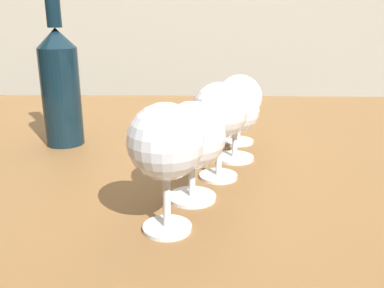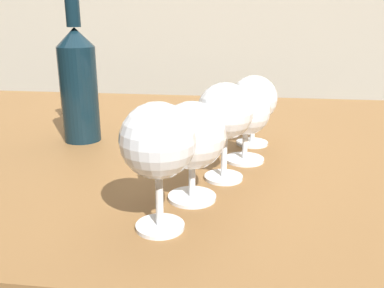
{
  "view_description": "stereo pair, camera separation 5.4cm",
  "coord_description": "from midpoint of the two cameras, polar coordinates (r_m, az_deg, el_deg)",
  "views": [
    {
      "loc": [
        0.09,
        -0.78,
        0.95
      ],
      "look_at": [
        0.08,
        -0.26,
        0.78
      ],
      "focal_mm": 39.16,
      "sensor_mm": 36.0,
      "label": 1
    },
    {
      "loc": [
        0.14,
        -0.77,
        0.95
      ],
      "look_at": [
        0.08,
        -0.26,
        0.78
      ],
      "focal_mm": 39.16,
      "sensor_mm": 36.0,
      "label": 2
    }
  ],
  "objects": [
    {
      "name": "wine_glass_merlot",
      "position": [
        0.79,
        4.5,
        6.06
      ],
      "size": [
        0.09,
        0.09,
        0.13
      ],
      "color": "white",
      "rests_on": "dining_table"
    },
    {
      "name": "wine_glass_port",
      "position": [
        0.54,
        -2.88,
        0.79
      ],
      "size": [
        0.09,
        0.09,
        0.13
      ],
      "color": "white",
      "rests_on": "dining_table"
    },
    {
      "name": "wine_glass_amber",
      "position": [
        0.7,
        3.77,
        4.36
      ],
      "size": [
        0.08,
        0.08,
        0.13
      ],
      "color": "white",
      "rests_on": "dining_table"
    },
    {
      "name": "dining_table",
      "position": [
        0.85,
        -6.52,
        -4.74
      ],
      "size": [
        1.4,
        0.93,
        0.7
      ],
      "color": "brown",
      "rests_on": "ground_plane"
    },
    {
      "name": "wine_bottle",
      "position": [
        0.82,
        -19.36,
        7.7
      ],
      "size": [
        0.07,
        0.07,
        0.29
      ],
      "color": "#0F232D",
      "rests_on": "dining_table"
    },
    {
      "name": "wine_glass_cabernet",
      "position": [
        0.46,
        -7.02,
        -0.02
      ],
      "size": [
        0.09,
        0.09,
        0.15
      ],
      "color": "white",
      "rests_on": "dining_table"
    },
    {
      "name": "wine_glass_pinot",
      "position": [
        0.61,
        1.24,
        4.21
      ],
      "size": [
        0.08,
        0.08,
        0.15
      ],
      "color": "white",
      "rests_on": "dining_table"
    }
  ]
}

